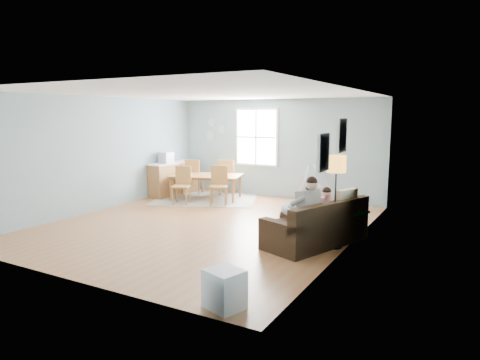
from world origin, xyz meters
The scene contains 22 objects.
room centered at (0.00, 0.00, 2.42)m, with size 8.40×9.40×3.90m.
window centered at (-0.60, 3.46, 1.65)m, with size 1.32×0.08×1.62m.
pictures centered at (2.97, -1.05, 1.85)m, with size 0.05×1.34×0.74m.
wall_plates centered at (-2.00, 3.47, 1.83)m, with size 0.67×0.02×0.66m.
sofa centered at (2.50, -0.25, 0.28)m, with size 1.48×2.15×0.80m.
green_throw centered at (2.66, 0.40, 0.51)m, with size 0.91×0.72×0.04m, color #145A28.
beige_pillow centered at (2.88, 0.16, 0.73)m, with size 0.13×0.47×0.47m, color tan.
father centered at (2.29, -0.47, 0.67)m, with size 0.93×0.64×1.26m.
nursing_pillow centered at (2.15, -0.42, 0.62)m, with size 0.52×0.52×0.14m, color #C7E8F9.
infant centered at (2.15, -0.38, 0.71)m, with size 0.14×0.37×0.14m.
toddler centered at (2.50, -0.05, 0.68)m, with size 0.55×0.39×0.82m.
floor_lamp centered at (2.80, -0.27, 1.32)m, with size 0.32×0.32×1.59m.
storage_cube centered at (2.35, -3.20, 0.23)m, with size 0.52×0.49×0.47m.
rug centered at (-1.52, 2.24, 0.01)m, with size 2.69×2.04×0.01m, color gray.
dining_table centered at (-1.52, 2.24, 0.33)m, with size 1.88×1.05×0.66m, color brown.
chair_sw centered at (-1.71, 1.45, 0.55)m, with size 0.56×0.56×0.96m.
chair_se centered at (-0.83, 1.81, 0.57)m, with size 0.60×0.60×1.00m.
chair_nw centered at (-2.22, 2.67, 0.58)m, with size 0.57×0.57×1.02m.
chair_ne centered at (-1.32, 3.03, 0.59)m, with size 0.59×0.59×1.03m.
counter centered at (-2.70, 2.37, 0.48)m, with size 0.62×1.72×0.94m.
monitor centered at (-2.71, 2.05, 1.09)m, with size 0.36×0.34×0.30m.
baby_swing centered at (1.26, 3.10, 0.44)m, with size 1.26×1.27×0.98m.
Camera 1 is at (4.86, -7.30, 2.27)m, focal length 32.00 mm.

